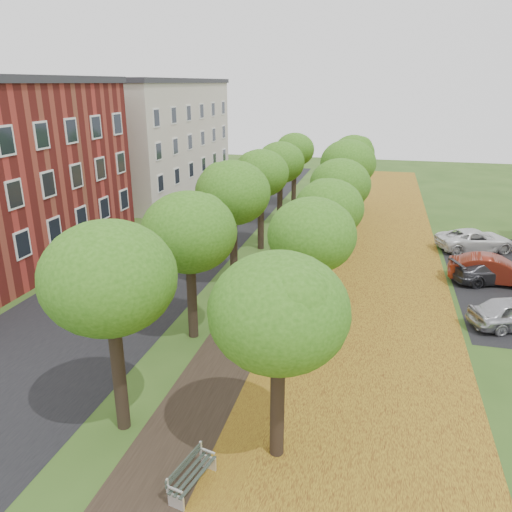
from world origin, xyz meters
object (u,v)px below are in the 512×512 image
Objects in this scene: car_red at (493,270)px; car_white at (476,240)px; bench at (191,474)px; car_grey at (492,271)px.

car_white is at bearing 4.95° from car_red.
bench is at bearing 153.92° from car_red.
bench is 0.40× the size of car_grey.
car_white is (0.00, 5.54, 0.04)m from car_grey.
bench is 24.97m from car_white.
car_grey is (0.00, 0.09, -0.10)m from car_red.
car_red is at bearing 158.79° from car_grey.
bench is 0.39× the size of car_red.
car_white is at bearing -21.21° from car_grey.
car_red is at bearing -18.31° from bench.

